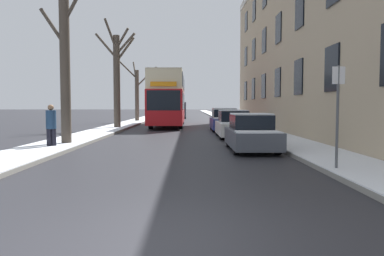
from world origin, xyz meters
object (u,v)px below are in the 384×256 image
bare_tree_left_2 (137,92)px  oncoming_van (179,110)px  parked_car_0 (251,134)px  parked_car_1 (233,125)px  bare_tree_left_0 (64,50)px  bare_tree_left_1 (117,76)px  street_sign_post (338,112)px  parked_car_2 (224,120)px  double_decker_bus (168,97)px  pedestrian_left_sidewalk (51,125)px

bare_tree_left_2 → oncoming_van: size_ratio=1.33×
parked_car_0 → parked_car_1: parked_car_1 is taller
bare_tree_left_0 → oncoming_van: (3.88, 34.26, -2.92)m
bare_tree_left_1 → street_sign_post: 20.37m
bare_tree_left_2 → parked_car_2: size_ratio=1.49×
bare_tree_left_2 → oncoming_van: bearing=68.9°
bare_tree_left_1 → double_decker_bus: (3.53, 3.85, -1.42)m
bare_tree_left_2 → oncoming_van: (4.13, 10.72, -1.98)m
oncoming_van → double_decker_bus: bearing=-91.1°
bare_tree_left_1 → parked_car_1: bearing=-43.0°
parked_car_2 → street_sign_post: (1.34, -16.22, 0.85)m
bare_tree_left_0 → oncoming_van: size_ratio=1.70×
double_decker_bus → parked_car_0: size_ratio=2.91×
bare_tree_left_0 → street_sign_post: 11.42m
bare_tree_left_2 → bare_tree_left_0: bearing=-89.4°
bare_tree_left_1 → street_sign_post: bare_tree_left_1 is taller
parked_car_1 → parked_car_2: (0.00, 5.28, 0.03)m
bare_tree_left_2 → pedestrian_left_sidewalk: (0.07, -24.76, -2.17)m
bare_tree_left_1 → oncoming_van: size_ratio=1.61×
parked_car_2 → pedestrian_left_sidewalk: bearing=-125.8°
street_sign_post → parked_car_0: bearing=105.0°
double_decker_bus → parked_car_2: bearing=-54.1°
bare_tree_left_1 → bare_tree_left_2: 11.99m
pedestrian_left_sidewalk → double_decker_bus: bearing=-124.1°
bare_tree_left_1 → bare_tree_left_2: bare_tree_left_1 is taller
parked_car_2 → oncoming_van: oncoming_van is taller
bare_tree_left_0 → parked_car_2: size_ratio=1.90×
bare_tree_left_1 → parked_car_2: bare_tree_left_1 is taller
parked_car_1 → parked_car_2: 5.28m
bare_tree_left_2 → parked_car_1: (7.92, -19.14, -2.46)m
bare_tree_left_1 → oncoming_van: bearing=80.2°
parked_car_0 → bare_tree_left_1: bearing=120.4°
bare_tree_left_0 → bare_tree_left_1: (-0.02, 11.57, -0.21)m
parked_car_2 → bare_tree_left_0: bearing=-128.4°
parked_car_0 → parked_car_2: parked_car_2 is taller
parked_car_2 → oncoming_van: (-3.79, 24.58, 0.46)m
bare_tree_left_1 → pedestrian_left_sidewalk: bare_tree_left_1 is taller
bare_tree_left_0 → bare_tree_left_2: (-0.25, 23.54, -0.94)m
double_decker_bus → street_sign_post: bearing=-75.9°
bare_tree_left_0 → pedestrian_left_sidewalk: bearing=-98.4°
bare_tree_left_1 → parked_car_1: 10.99m
parked_car_0 → parked_car_2: bearing=90.0°
pedestrian_left_sidewalk → parked_car_0: bearing=156.1°
parked_car_1 → street_sign_post: 11.06m
pedestrian_left_sidewalk → street_sign_post: 10.64m
parked_car_2 → street_sign_post: size_ratio=1.59×
parked_car_2 → parked_car_1: bearing=-90.0°
bare_tree_left_1 → double_decker_bus: 5.41m
bare_tree_left_1 → parked_car_0: bare_tree_left_1 is taller
bare_tree_left_0 → pedestrian_left_sidewalk: 3.35m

